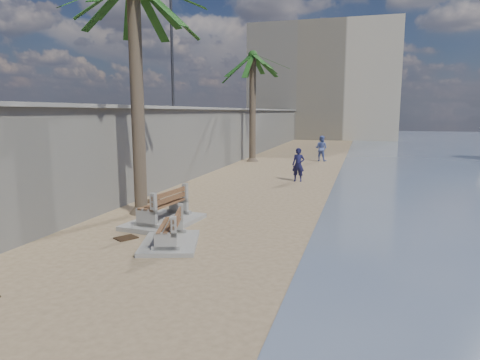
{
  "coord_description": "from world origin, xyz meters",
  "views": [
    {
      "loc": [
        3.28,
        -6.0,
        3.36
      ],
      "look_at": [
        -0.5,
        7.0,
        1.2
      ],
      "focal_mm": 32.0,
      "sensor_mm": 36.0,
      "label": 1
    }
  ],
  "objects_px": {
    "bench_far": "(164,210)",
    "person_a": "(298,162)",
    "palm_back": "(253,57)",
    "bench_near": "(170,231)",
    "person_b": "(321,147)"
  },
  "relations": [
    {
      "from": "bench_near",
      "to": "person_b",
      "type": "bearing_deg",
      "value": 84.78
    },
    {
      "from": "bench_near",
      "to": "palm_back",
      "type": "xyz_separation_m",
      "value": [
        -2.68,
        18.67,
        6.61
      ]
    },
    {
      "from": "bench_near",
      "to": "person_b",
      "type": "xyz_separation_m",
      "value": [
        1.84,
        20.11,
        0.6
      ]
    },
    {
      "from": "bench_near",
      "to": "bench_far",
      "type": "bearing_deg",
      "value": 120.21
    },
    {
      "from": "person_a",
      "to": "palm_back",
      "type": "bearing_deg",
      "value": 123.06
    },
    {
      "from": "bench_near",
      "to": "person_a",
      "type": "height_order",
      "value": "person_a"
    },
    {
      "from": "palm_back",
      "to": "bench_near",
      "type": "bearing_deg",
      "value": -81.84
    },
    {
      "from": "person_a",
      "to": "person_b",
      "type": "relative_size",
      "value": 0.97
    },
    {
      "from": "bench_far",
      "to": "person_a",
      "type": "relative_size",
      "value": 1.38
    },
    {
      "from": "bench_far",
      "to": "person_a",
      "type": "distance_m",
      "value": 9.54
    },
    {
      "from": "bench_far",
      "to": "person_a",
      "type": "xyz_separation_m",
      "value": [
        2.7,
        9.14,
        0.5
      ]
    },
    {
      "from": "person_a",
      "to": "bench_far",
      "type": "bearing_deg",
      "value": -102.66
    },
    {
      "from": "bench_near",
      "to": "person_a",
      "type": "relative_size",
      "value": 1.23
    },
    {
      "from": "palm_back",
      "to": "person_b",
      "type": "distance_m",
      "value": 7.65
    },
    {
      "from": "bench_far",
      "to": "person_a",
      "type": "height_order",
      "value": "person_a"
    }
  ]
}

